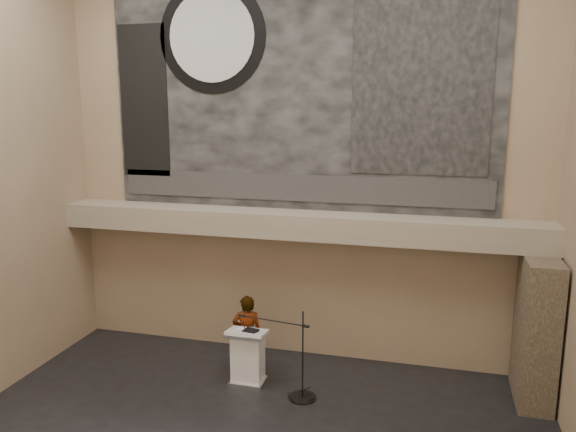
# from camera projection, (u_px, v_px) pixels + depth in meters

# --- Properties ---
(wall_back) EXTENTS (10.00, 0.02, 8.50)m
(wall_back) POSITION_uv_depth(u_px,v_px,m) (298.00, 158.00, 11.51)
(wall_back) COLOR #8D7859
(wall_back) RESTS_ON floor
(wall_front) EXTENTS (10.00, 0.02, 8.50)m
(wall_front) POSITION_uv_depth(u_px,v_px,m) (27.00, 266.00, 3.93)
(wall_front) COLOR #8D7859
(wall_front) RESTS_ON floor
(soffit) EXTENTS (10.00, 0.80, 0.50)m
(soffit) POSITION_uv_depth(u_px,v_px,m) (293.00, 224.00, 11.39)
(soffit) COLOR gray
(soffit) RESTS_ON wall_back
(sprinkler_left) EXTENTS (0.04, 0.04, 0.06)m
(sprinkler_left) POSITION_uv_depth(u_px,v_px,m) (219.00, 234.00, 11.80)
(sprinkler_left) COLOR #B2893D
(sprinkler_left) RESTS_ON soffit
(sprinkler_right) EXTENTS (0.04, 0.04, 0.06)m
(sprinkler_right) POSITION_uv_depth(u_px,v_px,m) (387.00, 244.00, 10.92)
(sprinkler_right) COLOR #B2893D
(sprinkler_right) RESTS_ON soffit
(banner) EXTENTS (8.00, 0.05, 5.00)m
(banner) POSITION_uv_depth(u_px,v_px,m) (298.00, 86.00, 11.19)
(banner) COLOR black
(banner) RESTS_ON wall_back
(banner_text_strip) EXTENTS (7.76, 0.02, 0.55)m
(banner_text_strip) POSITION_uv_depth(u_px,v_px,m) (297.00, 188.00, 11.56)
(banner_text_strip) COLOR #2B2B2B
(banner_text_strip) RESTS_ON banner
(banner_clock_rim) EXTENTS (2.30, 0.02, 2.30)m
(banner_clock_rim) POSITION_uv_depth(u_px,v_px,m) (212.00, 36.00, 11.41)
(banner_clock_rim) COLOR black
(banner_clock_rim) RESTS_ON banner
(banner_clock_face) EXTENTS (1.84, 0.02, 1.84)m
(banner_clock_face) POSITION_uv_depth(u_px,v_px,m) (211.00, 36.00, 11.39)
(banner_clock_face) COLOR silver
(banner_clock_face) RESTS_ON banner
(banner_building_print) EXTENTS (2.60, 0.02, 3.60)m
(banner_building_print) POSITION_uv_depth(u_px,v_px,m) (421.00, 80.00, 10.54)
(banner_building_print) COLOR black
(banner_building_print) RESTS_ON banner
(banner_brick_print) EXTENTS (1.10, 0.02, 3.20)m
(banner_brick_print) POSITION_uv_depth(u_px,v_px,m) (144.00, 101.00, 12.07)
(banner_brick_print) COLOR black
(banner_brick_print) RESTS_ON banner
(stone_pier) EXTENTS (0.60, 1.40, 2.70)m
(stone_pier) POSITION_uv_depth(u_px,v_px,m) (536.00, 330.00, 10.12)
(stone_pier) COLOR #413528
(stone_pier) RESTS_ON floor
(lectern) EXTENTS (0.75, 0.54, 1.14)m
(lectern) POSITION_uv_depth(u_px,v_px,m) (248.00, 357.00, 10.84)
(lectern) COLOR silver
(lectern) RESTS_ON floor
(binder) EXTENTS (0.31, 0.27, 0.04)m
(binder) POSITION_uv_depth(u_px,v_px,m) (251.00, 331.00, 10.66)
(binder) COLOR black
(binder) RESTS_ON lectern
(papers) EXTENTS (0.24, 0.30, 0.00)m
(papers) POSITION_uv_depth(u_px,v_px,m) (241.00, 330.00, 10.72)
(papers) COLOR white
(papers) RESTS_ON lectern
(speaker_person) EXTENTS (0.66, 0.49, 1.65)m
(speaker_person) POSITION_uv_depth(u_px,v_px,m) (247.00, 335.00, 11.20)
(speaker_person) COLOR silver
(speaker_person) RESTS_ON floor
(mic_stand) EXTENTS (1.55, 0.52, 1.70)m
(mic_stand) POSITION_uv_depth(u_px,v_px,m) (300.00, 385.00, 10.37)
(mic_stand) COLOR black
(mic_stand) RESTS_ON floor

